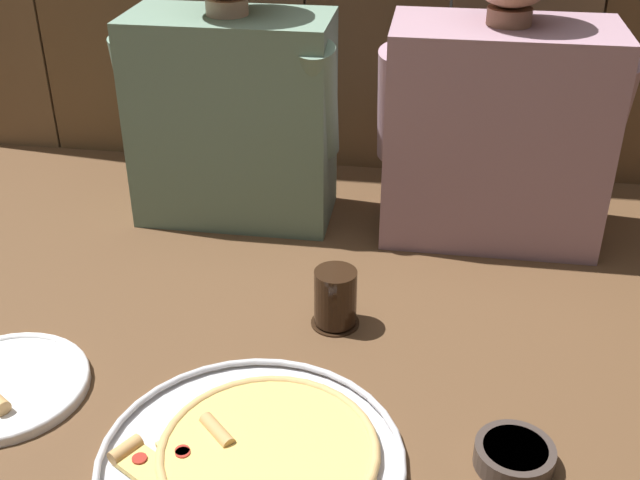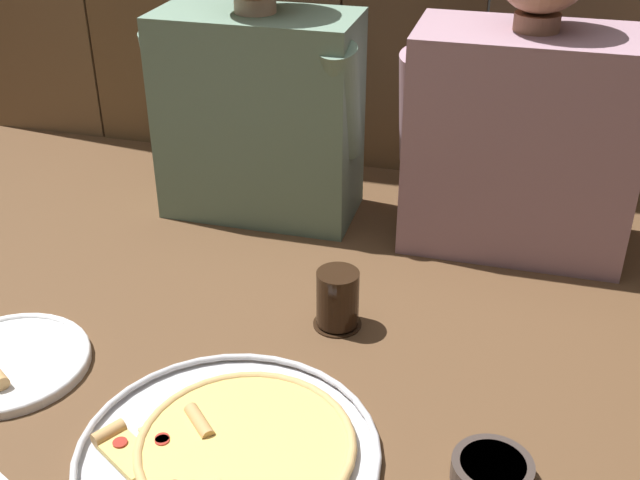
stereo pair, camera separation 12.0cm
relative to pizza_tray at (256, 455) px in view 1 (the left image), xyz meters
The scene contains 7 objects.
ground_plane 0.20m from the pizza_tray, 71.95° to the left, with size 3.20×3.20×0.00m, color brown.
pizza_tray is the anchor object (origin of this frame).
dinner_plate 0.41m from the pizza_tray, 168.48° to the left, with size 0.25×0.25×0.03m.
drinking_glass 0.33m from the pizza_tray, 78.89° to the left, with size 0.08×0.08×0.10m.
dipping_bowl 0.34m from the pizza_tray, ahead, with size 0.11×0.11×0.03m.
diner_left 0.78m from the pizza_tray, 105.70° to the left, with size 0.43×0.21×0.64m.
diner_right 0.81m from the pizza_tray, 65.31° to the left, with size 0.45×0.23×0.63m.
Camera 1 is at (0.14, -0.93, 0.78)m, focal length 44.05 mm.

